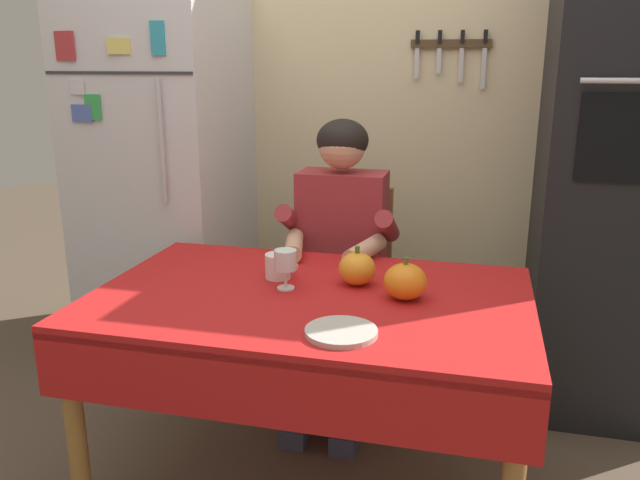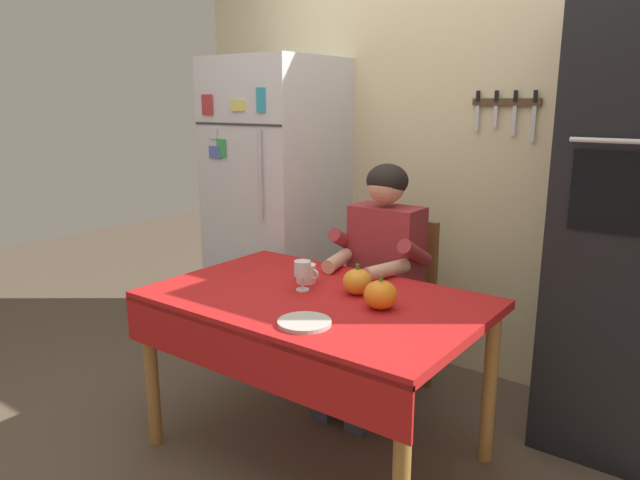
{
  "view_description": "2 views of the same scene",
  "coord_description": "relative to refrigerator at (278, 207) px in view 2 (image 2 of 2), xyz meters",
  "views": [
    {
      "loc": [
        0.5,
        -1.76,
        1.46
      ],
      "look_at": [
        0.02,
        0.15,
        0.91
      ],
      "focal_mm": 35.64,
      "sensor_mm": 36.0,
      "label": 1
    },
    {
      "loc": [
        1.42,
        -1.79,
        1.55
      ],
      "look_at": [
        -0.06,
        0.21,
        0.95
      ],
      "focal_mm": 32.86,
      "sensor_mm": 36.0,
      "label": 2
    }
  ],
  "objects": [
    {
      "name": "wall_oven",
      "position": [
        2.0,
        0.04,
        0.15
      ],
      "size": [
        0.6,
        0.64,
        2.1
      ],
      "color": "black",
      "rests_on": "ground"
    },
    {
      "name": "wine_glass",
      "position": [
        0.86,
        -0.84,
        -0.07
      ],
      "size": [
        0.07,
        0.07,
        0.13
      ],
      "color": "white",
      "rests_on": "dining_table"
    },
    {
      "name": "seated_person",
      "position": [
        0.91,
        -0.28,
        -0.16
      ],
      "size": [
        0.47,
        0.55,
        1.25
      ],
      "color": "#38384C",
      "rests_on": "ground"
    },
    {
      "name": "pumpkin_large",
      "position": [
        1.25,
        -0.83,
        -0.1
      ],
      "size": [
        0.14,
        0.14,
        0.14
      ],
      "color": "orange",
      "rests_on": "dining_table"
    },
    {
      "name": "serving_tray",
      "position": [
        1.11,
        -1.15,
        -0.15
      ],
      "size": [
        0.2,
        0.2,
        0.02
      ],
      "primitive_type": "cylinder",
      "color": "#B7B2A8",
      "rests_on": "dining_table"
    },
    {
      "name": "pumpkin_medium",
      "position": [
        1.08,
        -0.74,
        -0.1
      ],
      "size": [
        0.12,
        0.12,
        0.13
      ],
      "color": "orange",
      "rests_on": "dining_table"
    },
    {
      "name": "chair_behind_person",
      "position": [
        0.91,
        -0.09,
        -0.39
      ],
      "size": [
        0.4,
        0.4,
        0.93
      ],
      "color": "brown",
      "rests_on": "ground"
    },
    {
      "name": "ground_plane",
      "position": [
        0.95,
        -0.96,
        -0.9
      ],
      "size": [
        10.0,
        10.0,
        0.0
      ],
      "primitive_type": "plane",
      "color": "brown",
      "rests_on": "ground"
    },
    {
      "name": "back_wall_assembly",
      "position": [
        1.0,
        0.39,
        0.4
      ],
      "size": [
        3.7,
        0.13,
        2.6
      ],
      "color": "beige",
      "rests_on": "ground"
    },
    {
      "name": "coffee_mug",
      "position": [
        0.8,
        -0.74,
        -0.12
      ],
      "size": [
        0.12,
        0.09,
        0.09
      ],
      "color": "white",
      "rests_on": "dining_table"
    },
    {
      "name": "refrigerator",
      "position": [
        0.0,
        0.0,
        0.0
      ],
      "size": [
        0.68,
        0.71,
        1.8
      ],
      "color": "silver",
      "rests_on": "ground"
    },
    {
      "name": "dining_table",
      "position": [
        0.95,
        -0.88,
        -0.24
      ],
      "size": [
        1.4,
        0.9,
        0.74
      ],
      "color": "#9E6B33",
      "rests_on": "ground"
    }
  ]
}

